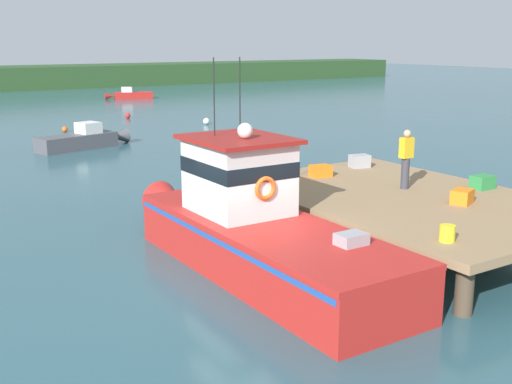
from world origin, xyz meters
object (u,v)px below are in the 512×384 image
object	(u,v)px
crate_stack_near_edge	(321,171)
crate_single_by_cleat	(462,196)
main_fishing_boat	(253,226)
moored_boat_far_left	(130,95)
mooring_buoy_channel_marker	(224,163)
mooring_buoy_spare_mooring	(206,121)
bait_bucket	(447,233)
mooring_buoy_outer	(65,129)
crate_stack_mid_dock	(360,161)
deckhand_by_the_boat	(406,158)
crate_single_far	(482,182)
mooring_buoy_inshore	(128,116)
moored_boat_far_right	(83,140)

from	to	relation	value
crate_stack_near_edge	crate_single_by_cleat	distance (m)	4.58
main_fishing_boat	moored_boat_far_left	size ratio (longest dim) A/B	2.28
main_fishing_boat	mooring_buoy_channel_marker	size ratio (longest dim) A/B	29.83
mooring_buoy_channel_marker	mooring_buoy_spare_mooring	world-z (taller)	mooring_buoy_spare_mooring
bait_bucket	mooring_buoy_outer	size ratio (longest dim) A/B	1.03
crate_stack_mid_dock	deckhand_by_the_boat	xyz separation A→B (m)	(-0.99, -2.95, 0.66)
main_fishing_boat	crate_single_far	world-z (taller)	main_fishing_boat
moored_boat_far_left	mooring_buoy_inshore	size ratio (longest dim) A/B	11.54
crate_single_by_cleat	moored_boat_far_left	bearing A→B (deg)	78.44
mooring_buoy_inshore	mooring_buoy_outer	size ratio (longest dim) A/B	1.13
moored_boat_far_right	mooring_buoy_spare_mooring	world-z (taller)	moored_boat_far_right
mooring_buoy_spare_mooring	mooring_buoy_outer	bearing A→B (deg)	170.62
bait_bucket	crate_single_by_cleat	bearing A→B (deg)	34.82
crate_single_far	bait_bucket	size ratio (longest dim) A/B	1.76
moored_boat_far_left	crate_stack_mid_dock	bearing A→B (deg)	-101.59
crate_stack_near_edge	mooring_buoy_channel_marker	world-z (taller)	crate_stack_near_edge
crate_single_by_cleat	mooring_buoy_inshore	bearing A→B (deg)	83.70
crate_single_far	moored_boat_far_left	distance (m)	44.81
main_fishing_boat	deckhand_by_the_boat	xyz separation A→B (m)	(5.11, 0.27, 1.05)
mooring_buoy_inshore	crate_stack_near_edge	bearing A→B (deg)	-99.36
mooring_buoy_channel_marker	deckhand_by_the_boat	bearing A→B (deg)	-92.44
bait_bucket	mooring_buoy_spare_mooring	world-z (taller)	bait_bucket
moored_boat_far_left	main_fishing_boat	bearing A→B (deg)	-108.31
deckhand_by_the_boat	moored_boat_far_left	distance (m)	44.01
main_fishing_boat	mooring_buoy_spare_mooring	xyz separation A→B (m)	(11.52, 23.60, -0.80)
crate_single_by_cleat	bait_bucket	distance (m)	3.35
crate_stack_mid_dock	bait_bucket	size ratio (longest dim) A/B	1.76
deckhand_by_the_boat	main_fishing_boat	bearing A→B (deg)	-176.94
moored_boat_far_left	mooring_buoy_outer	size ratio (longest dim) A/B	13.07
crate_stack_near_edge	deckhand_by_the_boat	world-z (taller)	deckhand_by_the_boat
main_fishing_boat	mooring_buoy_spare_mooring	size ratio (longest dim) A/B	23.86
deckhand_by_the_boat	moored_boat_far_right	bearing A→B (deg)	99.36
main_fishing_boat	crate_stack_near_edge	size ratio (longest dim) A/B	16.34
main_fishing_boat	bait_bucket	size ratio (longest dim) A/B	28.83
crate_stack_near_edge	mooring_buoy_inshore	world-z (taller)	crate_stack_near_edge
crate_single_far	crate_single_by_cleat	bearing A→B (deg)	-156.07
crate_stack_mid_dock	crate_single_far	bearing A→B (deg)	-79.16
deckhand_by_the_boat	mooring_buoy_outer	world-z (taller)	deckhand_by_the_boat
crate_single_far	mooring_buoy_spare_mooring	distance (m)	24.96
crate_single_far	mooring_buoy_inshore	world-z (taller)	crate_single_far
bait_bucket	deckhand_by_the_boat	distance (m)	4.80
main_fishing_boat	mooring_buoy_channel_marker	xyz separation A→B (m)	(5.57, 11.01, -0.84)
crate_stack_near_edge	deckhand_by_the_boat	distance (m)	2.78
mooring_buoy_spare_mooring	crate_single_by_cleat	bearing A→B (deg)	-104.20
deckhand_by_the_boat	mooring_buoy_outer	xyz separation A→B (m)	(-2.13, 24.74, -1.89)
crate_single_far	moored_boat_far_left	size ratio (longest dim) A/B	0.14
bait_bucket	moored_boat_far_left	distance (m)	48.38
crate_stack_near_edge	mooring_buoy_outer	size ratio (longest dim) A/B	1.83
moored_boat_far_right	deckhand_by_the_boat	bearing A→B (deg)	-80.64
crate_single_far	crate_single_by_cleat	xyz separation A→B (m)	(-1.77, -0.79, -0.01)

